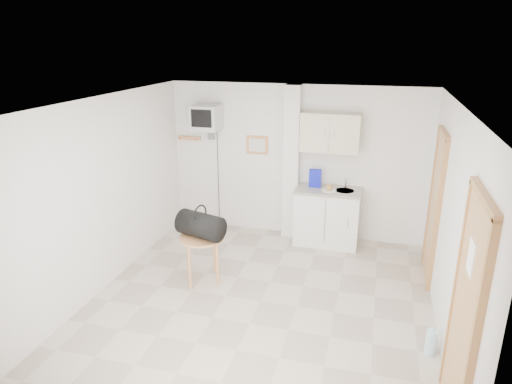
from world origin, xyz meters
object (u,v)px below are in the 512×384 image
(round_table, at_px, (202,243))
(water_bottle, at_px, (430,342))
(crt_television, at_px, (206,118))
(duffel_bag, at_px, (201,225))

(round_table, distance_m, water_bottle, 3.02)
(round_table, relative_size, water_bottle, 2.02)
(crt_television, distance_m, duffel_bag, 2.13)
(crt_television, height_order, duffel_bag, crt_television)
(duffel_bag, bearing_deg, crt_television, 124.88)
(round_table, xyz_separation_m, water_bottle, (2.88, -0.82, -0.42))
(round_table, height_order, duffel_bag, duffel_bag)
(crt_television, distance_m, round_table, 2.27)
(round_table, xyz_separation_m, duffel_bag, (0.00, -0.01, 0.26))
(crt_television, height_order, round_table, crt_television)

